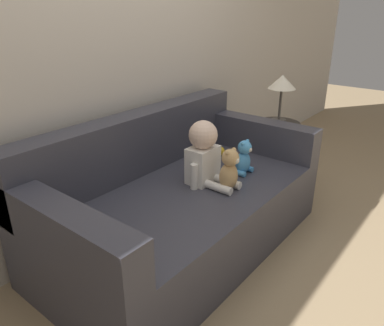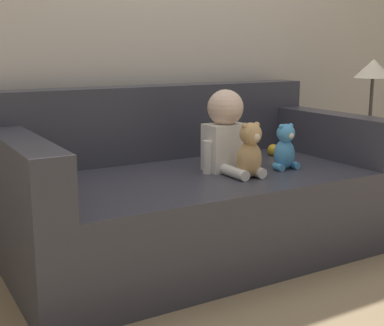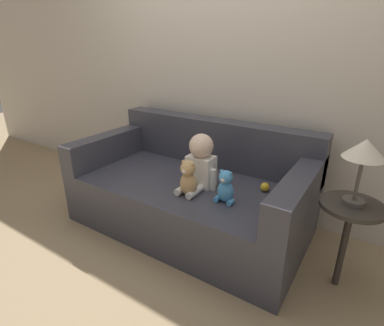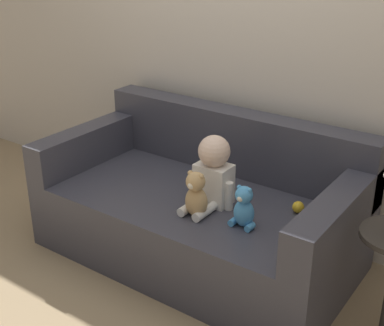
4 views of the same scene
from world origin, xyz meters
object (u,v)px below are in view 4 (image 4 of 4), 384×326
(couch, at_px, (202,209))
(teddy_bear_brown, at_px, (196,195))
(toy_ball, at_px, (298,207))
(plush_toy_side, at_px, (244,208))
(person_baby, at_px, (213,172))

(couch, distance_m, teddy_bear_brown, 0.42)
(couch, bearing_deg, toy_ball, 7.37)
(teddy_bear_brown, bearing_deg, plush_toy_side, 12.22)
(person_baby, height_order, toy_ball, person_baby)
(couch, bearing_deg, teddy_bear_brown, -61.77)
(couch, bearing_deg, person_baby, -37.02)
(teddy_bear_brown, relative_size, plush_toy_side, 1.14)
(teddy_bear_brown, relative_size, toy_ball, 4.01)
(couch, distance_m, plush_toy_side, 0.53)
(toy_ball, bearing_deg, teddy_bear_brown, -140.29)
(person_baby, distance_m, plush_toy_side, 0.31)
(teddy_bear_brown, xyz_separation_m, toy_ball, (0.43, 0.36, -0.10))
(plush_toy_side, xyz_separation_m, toy_ball, (0.17, 0.30, -0.08))
(couch, xyz_separation_m, teddy_bear_brown, (0.15, -0.28, 0.26))
(couch, xyz_separation_m, plush_toy_side, (0.41, -0.23, 0.24))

